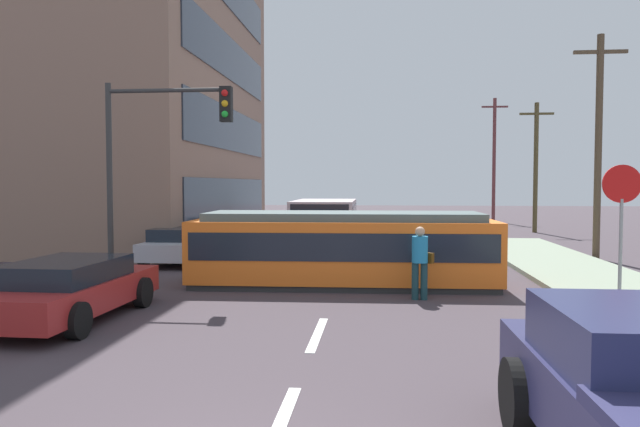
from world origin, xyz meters
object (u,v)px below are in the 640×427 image
at_px(streetcar_tram, 343,247).
at_px(stop_sign, 622,206).
at_px(pedestrian_crossing, 420,258).
at_px(city_bus, 325,220).
at_px(parked_sedan_furthest, 242,229).
at_px(utility_pole_far, 536,165).
at_px(parked_sedan_far, 185,244).
at_px(utility_pole_mid, 598,143).
at_px(traffic_light_mast, 158,145).
at_px(parked_sedan_mid, 70,288).
at_px(utility_pole_distant, 494,157).

distance_m(streetcar_tram, stop_sign, 6.62).
height_order(pedestrian_crossing, stop_sign, stop_sign).
xyz_separation_m(city_bus, parked_sedan_furthest, (-3.81, 0.97, -0.49)).
bearing_deg(city_bus, utility_pole_far, 37.60).
xyz_separation_m(parked_sedan_far, utility_pole_mid, (14.06, 2.29, 3.45)).
height_order(parked_sedan_furthest, traffic_light_mast, traffic_light_mast).
xyz_separation_m(stop_sign, utility_pole_mid, (2.78, 9.34, 1.88)).
bearing_deg(traffic_light_mast, parked_sedan_far, 101.71).
distance_m(stop_sign, utility_pole_mid, 9.92).
bearing_deg(traffic_light_mast, pedestrian_crossing, -4.38).
height_order(parked_sedan_mid, utility_pole_distant, utility_pole_distant).
bearing_deg(parked_sedan_mid, stop_sign, 8.09).
bearing_deg(traffic_light_mast, parked_sedan_mid, -99.62).
height_order(parked_sedan_mid, traffic_light_mast, traffic_light_mast).
distance_m(parked_sedan_mid, utility_pole_distant, 35.34).
relative_size(parked_sedan_furthest, utility_pole_distant, 0.50).
xyz_separation_m(parked_sedan_mid, parked_sedan_far, (-0.55, 8.57, 0.00)).
xyz_separation_m(parked_sedan_far, stop_sign, (11.28, -7.05, 1.57)).
height_order(parked_sedan_furthest, utility_pole_mid, utility_pole_mid).
height_order(stop_sign, traffic_light_mast, traffic_light_mast).
height_order(pedestrian_crossing, parked_sedan_far, pedestrian_crossing).
xyz_separation_m(stop_sign, utility_pole_far, (3.63, 21.09, 1.49)).
distance_m(parked_sedan_far, utility_pole_distant, 28.02).
distance_m(traffic_light_mast, utility_pole_distant, 31.93).
xyz_separation_m(traffic_light_mast, utility_pole_mid, (12.96, 7.60, 0.49)).
height_order(streetcar_tram, city_bus, city_bus).
height_order(parked_sedan_mid, parked_sedan_furthest, same).
relative_size(pedestrian_crossing, stop_sign, 0.58).
relative_size(traffic_light_mast, utility_pole_far, 0.73).
bearing_deg(utility_pole_far, traffic_light_mast, -125.52).
xyz_separation_m(parked_sedan_mid, utility_pole_distant, (13.93, 32.24, 3.88)).
bearing_deg(parked_sedan_mid, city_bus, 75.79).
distance_m(streetcar_tram, city_bus, 9.84).
relative_size(utility_pole_mid, utility_pole_distant, 0.90).
distance_m(pedestrian_crossing, parked_sedan_mid, 7.41).
distance_m(pedestrian_crossing, utility_pole_mid, 10.93).
height_order(parked_sedan_far, traffic_light_mast, traffic_light_mast).
height_order(streetcar_tram, utility_pole_mid, utility_pole_mid).
bearing_deg(streetcar_tram, parked_sedan_furthest, 115.80).
bearing_deg(parked_sedan_furthest, parked_sedan_far, -93.17).
bearing_deg(parked_sedan_mid, parked_sedan_furthest, 90.65).
distance_m(streetcar_tram, parked_sedan_far, 6.83).
height_order(utility_pole_mid, utility_pole_distant, utility_pole_distant).
bearing_deg(parked_sedan_far, utility_pole_distant, 58.54).
distance_m(parked_sedan_mid, parked_sedan_far, 8.59).
bearing_deg(utility_pole_mid, parked_sedan_mid, -141.20).
bearing_deg(pedestrian_crossing, utility_pole_mid, 50.56).
bearing_deg(utility_pole_distant, stop_sign, -95.95).
xyz_separation_m(parked_sedan_mid, parked_sedan_furthest, (-0.17, 15.32, -0.00)).
distance_m(pedestrian_crossing, utility_pole_distant, 30.51).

